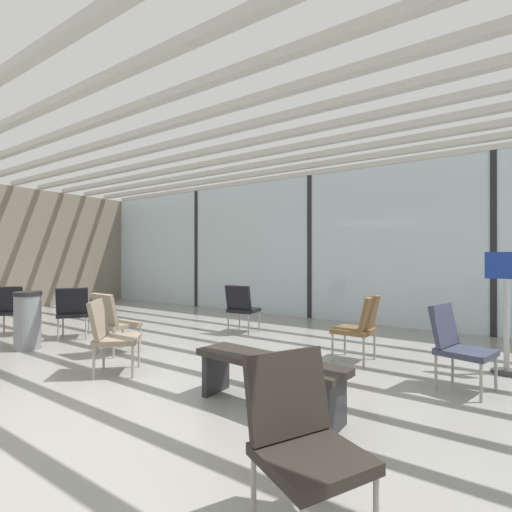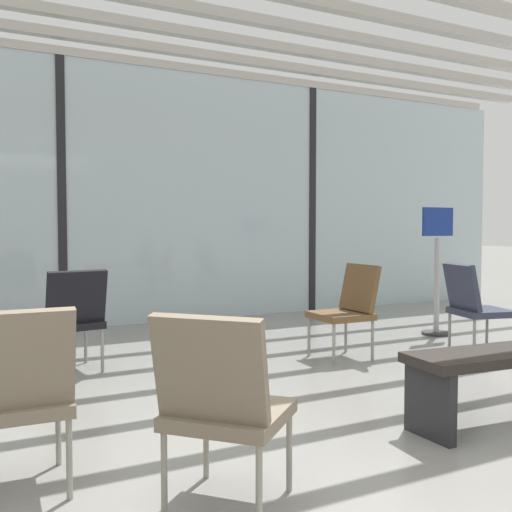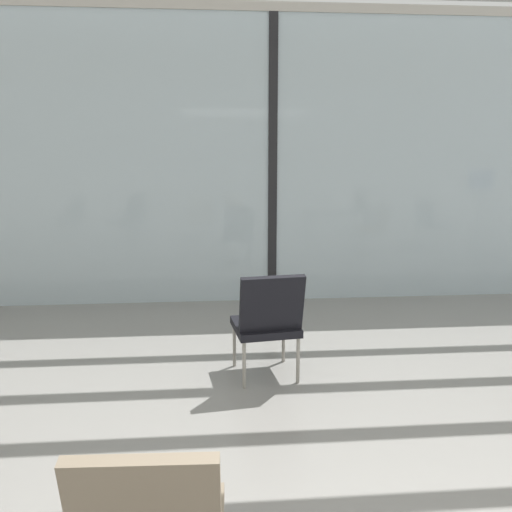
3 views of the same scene
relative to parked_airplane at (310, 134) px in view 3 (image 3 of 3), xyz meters
The scene contains 4 objects.
glass_curtain_wall 6.41m from the parked_airplane, 104.38° to the right, with size 14.00×0.08×3.22m, color silver.
window_mullion_1 6.41m from the parked_airplane, 104.38° to the right, with size 0.10×0.12×3.22m, color black.
parked_airplane is the anchor object (origin of this frame).
lounge_chair_3 8.78m from the parked_airplane, 102.55° to the right, with size 0.54×0.58×0.87m.
Camera 3 is at (-0.70, -0.82, 1.77)m, focal length 36.57 mm.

